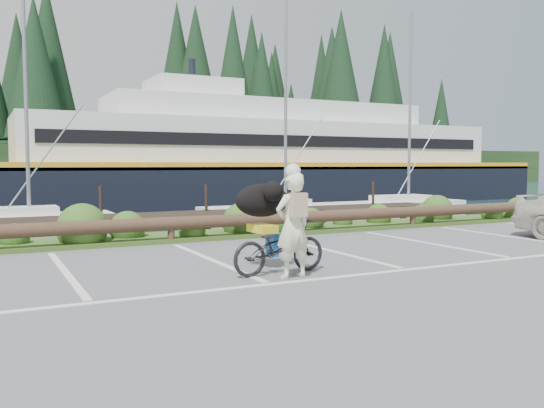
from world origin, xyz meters
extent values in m
plane|color=#555558|center=(0.00, 0.00, 0.00)|extent=(72.00, 72.00, 0.00)
plane|color=#173039|center=(0.00, 48.00, -1.20)|extent=(160.00, 160.00, 0.00)
cube|color=#3D5B21|center=(0.00, 5.30, 0.05)|extent=(34.00, 1.60, 0.10)
imported|color=black|center=(0.51, 0.28, 0.45)|extent=(1.74, 0.73, 0.89)
imported|color=white|center=(0.54, -0.11, 0.83)|extent=(0.64, 0.45, 1.66)
ellipsoid|color=black|center=(0.46, 0.82, 1.18)|extent=(0.56, 1.02, 0.57)
camera|label=1|loc=(-3.81, -7.96, 1.80)|focal=38.00mm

